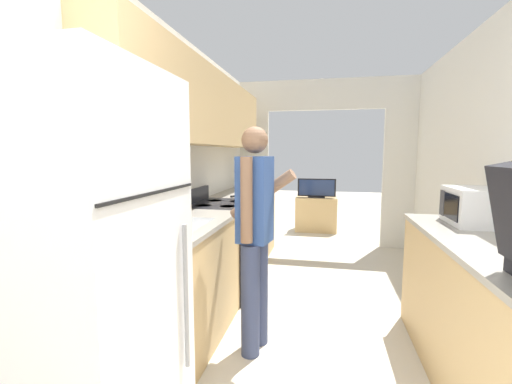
% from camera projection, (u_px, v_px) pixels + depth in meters
% --- Properties ---
extents(wall_left, '(0.38, 6.98, 2.50)m').
position_uv_depth(wall_left, '(174.00, 142.00, 2.96)').
color(wall_left, silver).
rests_on(wall_left, ground_plane).
extents(wall_far_with_doorway, '(3.01, 0.06, 2.50)m').
position_uv_depth(wall_far_with_doorway, '(324.00, 151.00, 5.17)').
color(wall_far_with_doorway, silver).
rests_on(wall_far_with_doorway, ground_plane).
extents(counter_left, '(0.62, 3.43, 0.91)m').
position_uv_depth(counter_left, '(222.00, 246.00, 3.55)').
color(counter_left, tan).
rests_on(counter_left, ground_plane).
extents(counter_right, '(0.62, 2.13, 0.91)m').
position_uv_depth(counter_right, '(505.00, 333.00, 1.83)').
color(counter_right, tan).
rests_on(counter_right, ground_plane).
extents(refrigerator, '(0.72, 0.74, 1.75)m').
position_uv_depth(refrigerator, '(82.00, 281.00, 1.45)').
color(refrigerator, white).
rests_on(refrigerator, ground_plane).
extents(range_oven, '(0.66, 0.78, 1.05)m').
position_uv_depth(range_oven, '(221.00, 246.00, 3.52)').
color(range_oven, black).
rests_on(range_oven, ground_plane).
extents(person, '(0.52, 0.42, 1.59)m').
position_uv_depth(person, '(255.00, 234.00, 2.40)').
color(person, '#384266').
rests_on(person, ground_plane).
extents(microwave, '(0.38, 0.44, 0.26)m').
position_uv_depth(microwave, '(478.00, 206.00, 2.42)').
color(microwave, white).
rests_on(microwave, counter_right).
extents(tv_cabinet, '(0.73, 0.42, 0.62)m').
position_uv_depth(tv_cabinet, '(316.00, 214.00, 6.20)').
color(tv_cabinet, tan).
rests_on(tv_cabinet, ground_plane).
extents(television, '(0.67, 0.16, 0.34)m').
position_uv_depth(television, '(317.00, 188.00, 6.11)').
color(television, black).
rests_on(television, tv_cabinet).
extents(knife, '(0.15, 0.34, 0.02)m').
position_uv_depth(knife, '(236.00, 196.00, 4.01)').
color(knife, '#B7B7BC').
rests_on(knife, counter_left).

